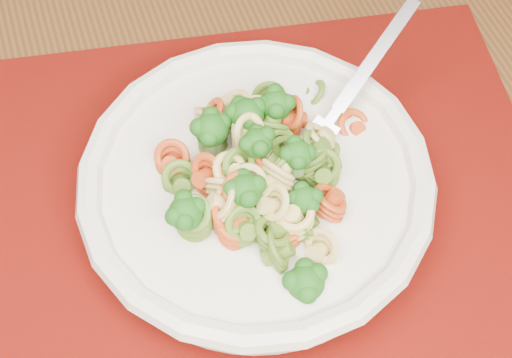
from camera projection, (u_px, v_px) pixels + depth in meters
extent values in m
cube|color=#563218|center=(151.00, 112.00, 0.65)|extent=(1.46, 1.01, 0.04)
cube|color=#5C0E03|center=(253.00, 206.00, 0.58)|extent=(0.52, 0.42, 0.00)
cylinder|color=silver|center=(256.00, 202.00, 0.57)|extent=(0.12, 0.12, 0.01)
cylinder|color=silver|center=(256.00, 189.00, 0.55)|extent=(0.25, 0.25, 0.03)
torus|color=silver|center=(256.00, 178.00, 0.54)|extent=(0.27, 0.27, 0.02)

